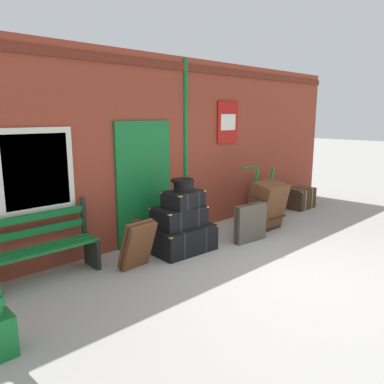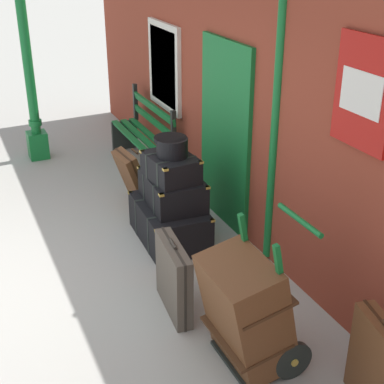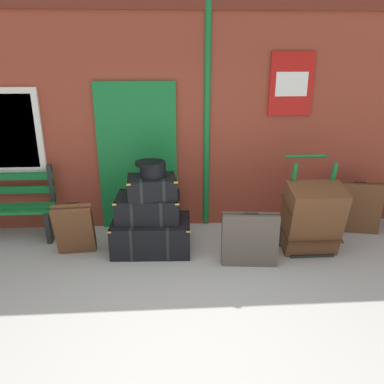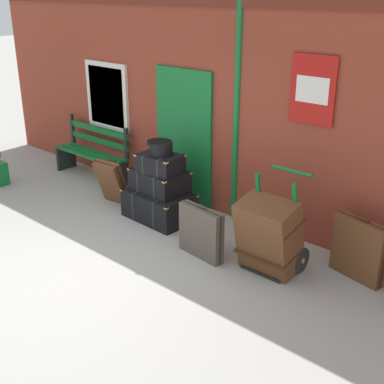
{
  "view_description": "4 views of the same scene",
  "coord_description": "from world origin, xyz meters",
  "px_view_note": "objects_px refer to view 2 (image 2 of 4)",
  "views": [
    {
      "loc": [
        -4.27,
        -2.7,
        2.19
      ],
      "look_at": [
        0.13,
        1.92,
        0.89
      ],
      "focal_mm": 35.32,
      "sensor_mm": 36.0,
      "label": 1
    },
    {
      "loc": [
        4.74,
        -0.35,
        3.13
      ],
      "look_at": [
        -0.06,
        1.82,
        0.66
      ],
      "focal_mm": 52.55,
      "sensor_mm": 36.0,
      "label": 2
    },
    {
      "loc": [
        -0.08,
        -2.9,
        2.45
      ],
      "look_at": [
        0.21,
        1.66,
        0.8
      ],
      "focal_mm": 36.06,
      "sensor_mm": 36.0,
      "label": 3
    },
    {
      "loc": [
        4.6,
        -3.15,
        3.21
      ],
      "look_at": [
        0.36,
        1.63,
        0.62
      ],
      "focal_mm": 47.54,
      "sensor_mm": 36.0,
      "label": 4
    }
  ],
  "objects_px": {
    "steamer_trunk_middle": "(172,190)",
    "suitcase_slate": "(381,373)",
    "steamer_trunk_base": "(170,222)",
    "platform_bench": "(144,136)",
    "suitcase_umber": "(174,278)",
    "lamp_post": "(30,83)",
    "steamer_trunk_top": "(171,167)",
    "porters_trolley": "(264,326)",
    "round_hatbox": "(172,146)",
    "large_brown_trunk": "(246,311)",
    "suitcase_oxblood": "(133,179)"
  },
  "relations": [
    {
      "from": "porters_trolley",
      "to": "steamer_trunk_top",
      "type": "bearing_deg",
      "value": 179.01
    },
    {
      "from": "steamer_trunk_base",
      "to": "round_hatbox",
      "type": "relative_size",
      "value": 2.74
    },
    {
      "from": "steamer_trunk_middle",
      "to": "suitcase_umber",
      "type": "bearing_deg",
      "value": -22.13
    },
    {
      "from": "large_brown_trunk",
      "to": "suitcase_slate",
      "type": "relative_size",
      "value": 1.23
    },
    {
      "from": "round_hatbox",
      "to": "suitcase_slate",
      "type": "xyz_separation_m",
      "value": [
        2.87,
        0.36,
        -0.74
      ]
    },
    {
      "from": "platform_bench",
      "to": "porters_trolley",
      "type": "height_order",
      "value": "porters_trolley"
    },
    {
      "from": "steamer_trunk_middle",
      "to": "lamp_post",
      "type": "bearing_deg",
      "value": -163.23
    },
    {
      "from": "round_hatbox",
      "to": "suitcase_umber",
      "type": "xyz_separation_m",
      "value": [
        1.16,
        -0.47,
        -0.78
      ]
    },
    {
      "from": "steamer_trunk_top",
      "to": "lamp_post",
      "type": "bearing_deg",
      "value": -164.14
    },
    {
      "from": "steamer_trunk_base",
      "to": "porters_trolley",
      "type": "relative_size",
      "value": 0.87
    },
    {
      "from": "steamer_trunk_middle",
      "to": "porters_trolley",
      "type": "height_order",
      "value": "porters_trolley"
    },
    {
      "from": "steamer_trunk_middle",
      "to": "suitcase_slate",
      "type": "distance_m",
      "value": 2.96
    },
    {
      "from": "suitcase_slate",
      "to": "steamer_trunk_middle",
      "type": "bearing_deg",
      "value": -173.57
    },
    {
      "from": "suitcase_oxblood",
      "to": "suitcase_slate",
      "type": "xyz_separation_m",
      "value": [
        3.87,
        0.47,
        0.01
      ]
    },
    {
      "from": "platform_bench",
      "to": "suitcase_umber",
      "type": "xyz_separation_m",
      "value": [
        3.36,
        -0.94,
        -0.11
      ]
    },
    {
      "from": "round_hatbox",
      "to": "suitcase_oxblood",
      "type": "xyz_separation_m",
      "value": [
        -1.0,
        -0.11,
        -0.75
      ]
    },
    {
      "from": "large_brown_trunk",
      "to": "lamp_post",
      "type": "bearing_deg",
      "value": -172.49
    },
    {
      "from": "steamer_trunk_top",
      "to": "round_hatbox",
      "type": "relative_size",
      "value": 1.7
    },
    {
      "from": "steamer_trunk_base",
      "to": "large_brown_trunk",
      "type": "relative_size",
      "value": 1.09
    },
    {
      "from": "suitcase_umber",
      "to": "lamp_post",
      "type": "bearing_deg",
      "value": -174.38
    },
    {
      "from": "suitcase_slate",
      "to": "suitcase_umber",
      "type": "xyz_separation_m",
      "value": [
        -1.71,
        -0.83,
        -0.04
      ]
    },
    {
      "from": "lamp_post",
      "to": "suitcase_slate",
      "type": "distance_m",
      "value": 6.17
    },
    {
      "from": "porters_trolley",
      "to": "suitcase_slate",
      "type": "height_order",
      "value": "porters_trolley"
    },
    {
      "from": "platform_bench",
      "to": "lamp_post",
      "type": "bearing_deg",
      "value": -124.25
    },
    {
      "from": "porters_trolley",
      "to": "suitcase_oxblood",
      "type": "height_order",
      "value": "porters_trolley"
    },
    {
      "from": "steamer_trunk_top",
      "to": "porters_trolley",
      "type": "height_order",
      "value": "porters_trolley"
    },
    {
      "from": "steamer_trunk_middle",
      "to": "steamer_trunk_top",
      "type": "height_order",
      "value": "steamer_trunk_top"
    },
    {
      "from": "steamer_trunk_base",
      "to": "steamer_trunk_middle",
      "type": "xyz_separation_m",
      "value": [
        -0.03,
        0.05,
        0.37
      ]
    },
    {
      "from": "suitcase_oxblood",
      "to": "large_brown_trunk",
      "type": "bearing_deg",
      "value": -2.1
    },
    {
      "from": "steamer_trunk_middle",
      "to": "suitcase_oxblood",
      "type": "relative_size",
      "value": 1.15
    },
    {
      "from": "platform_bench",
      "to": "round_hatbox",
      "type": "bearing_deg",
      "value": -12.04
    },
    {
      "from": "round_hatbox",
      "to": "suitcase_umber",
      "type": "distance_m",
      "value": 1.48
    },
    {
      "from": "steamer_trunk_middle",
      "to": "suitcase_umber",
      "type": "xyz_separation_m",
      "value": [
        1.23,
        -0.5,
        -0.25
      ]
    },
    {
      "from": "steamer_trunk_top",
      "to": "round_hatbox",
      "type": "height_order",
      "value": "round_hatbox"
    },
    {
      "from": "platform_bench",
      "to": "suitcase_umber",
      "type": "bearing_deg",
      "value": -15.67
    },
    {
      "from": "lamp_post",
      "to": "porters_trolley",
      "type": "xyz_separation_m",
      "value": [
        5.13,
        0.85,
        -0.86
      ]
    },
    {
      "from": "porters_trolley",
      "to": "suitcase_umber",
      "type": "relative_size",
      "value": 1.7
    },
    {
      "from": "steamer_trunk_base",
      "to": "steamer_trunk_top",
      "type": "relative_size",
      "value": 1.61
    },
    {
      "from": "steamer_trunk_base",
      "to": "suitcase_umber",
      "type": "height_order",
      "value": "suitcase_umber"
    },
    {
      "from": "platform_bench",
      "to": "steamer_trunk_top",
      "type": "xyz_separation_m",
      "value": [
        2.19,
        -0.48,
        0.43
      ]
    },
    {
      "from": "large_brown_trunk",
      "to": "suitcase_oxblood",
      "type": "xyz_separation_m",
      "value": [
        -3.0,
        0.11,
        -0.12
      ]
    },
    {
      "from": "platform_bench",
      "to": "suitcase_slate",
      "type": "height_order",
      "value": "platform_bench"
    },
    {
      "from": "platform_bench",
      "to": "steamer_trunk_base",
      "type": "distance_m",
      "value": 2.23
    },
    {
      "from": "lamp_post",
      "to": "large_brown_trunk",
      "type": "height_order",
      "value": "lamp_post"
    },
    {
      "from": "round_hatbox",
      "to": "porters_trolley",
      "type": "relative_size",
      "value": 0.32
    },
    {
      "from": "steamer_trunk_middle",
      "to": "steamer_trunk_top",
      "type": "bearing_deg",
      "value": -32.66
    },
    {
      "from": "steamer_trunk_base",
      "to": "lamp_post",
      "type": "bearing_deg",
      "value": -164.26
    },
    {
      "from": "steamer_trunk_base",
      "to": "round_hatbox",
      "type": "xyz_separation_m",
      "value": [
        0.04,
        0.03,
        0.9
      ]
    },
    {
      "from": "steamer_trunk_base",
      "to": "round_hatbox",
      "type": "height_order",
      "value": "round_hatbox"
    },
    {
      "from": "lamp_post",
      "to": "steamer_trunk_top",
      "type": "xyz_separation_m",
      "value": [
        3.12,
        0.89,
        -0.26
      ]
    }
  ]
}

